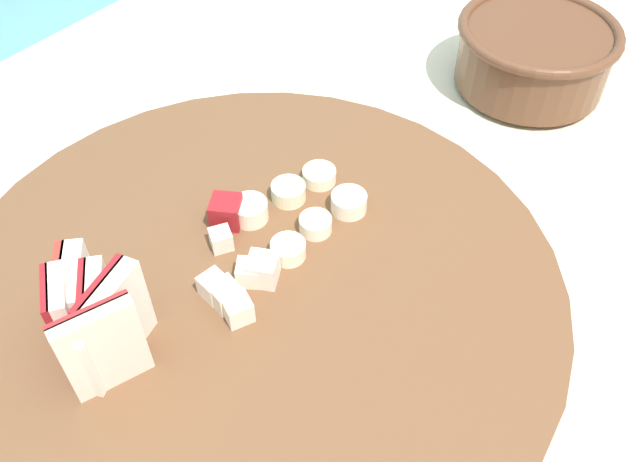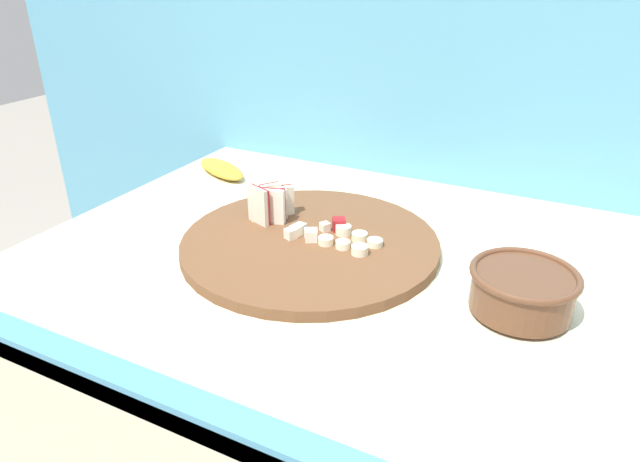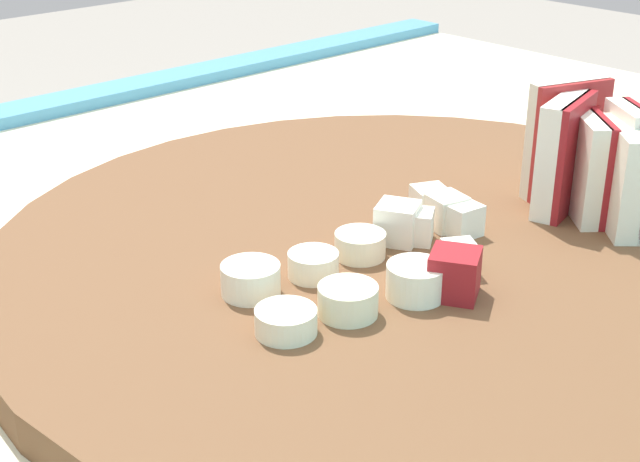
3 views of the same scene
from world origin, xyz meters
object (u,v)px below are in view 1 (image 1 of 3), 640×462
object	(u,v)px
cutting_board	(254,288)
ceramic_bowl	(534,53)
apple_wedge_fan	(93,321)
banana_slice_rows	(300,208)
apple_dice_pile	(234,262)

from	to	relation	value
cutting_board	ceramic_bowl	size ratio (longest dim) A/B	2.94
apple_wedge_fan	banana_slice_rows	world-z (taller)	apple_wedge_fan
apple_dice_pile	banana_slice_rows	xyz separation A→B (m)	(0.07, -0.00, -0.00)
cutting_board	apple_dice_pile	bearing A→B (deg)	95.25
banana_slice_rows	ceramic_bowl	xyz separation A→B (m)	(0.28, -0.05, 0.01)
ceramic_bowl	apple_dice_pile	bearing A→B (deg)	171.34
banana_slice_rows	ceramic_bowl	distance (m)	0.28
apple_dice_pile	ceramic_bowl	distance (m)	0.35
apple_wedge_fan	apple_dice_pile	size ratio (longest dim) A/B	0.91
apple_wedge_fan	apple_dice_pile	xyz separation A→B (m)	(0.10, -0.02, -0.02)
apple_wedge_fan	ceramic_bowl	size ratio (longest dim) A/B	0.57
banana_slice_rows	apple_wedge_fan	bearing A→B (deg)	171.87
cutting_board	apple_dice_pile	world-z (taller)	apple_dice_pile
apple_wedge_fan	banana_slice_rows	size ratio (longest dim) A/B	0.83
cutting_board	banana_slice_rows	size ratio (longest dim) A/B	4.31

